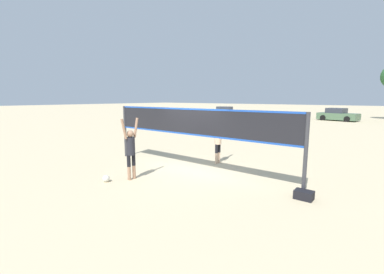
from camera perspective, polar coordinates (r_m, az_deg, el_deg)
The scene contains 8 objects.
ground_plane at distance 9.58m, azimuth 0.00°, elevation -7.53°, with size 200.00×200.00×0.00m, color beige.
volleyball_net at distance 9.25m, azimuth 0.00°, elevation 2.43°, with size 7.95×0.11×2.31m.
player_spiker at distance 8.61m, azimuth -13.46°, elevation -2.35°, with size 0.28×0.69×2.03m.
player_blocker at distance 10.57m, azimuth 5.79°, elevation -0.39°, with size 0.28×0.68×1.95m.
volleyball at distance 8.79m, azimuth -18.56°, elevation -8.72°, with size 0.23×0.23×0.23m.
gear_bag at distance 7.61m, azimuth 23.60°, elevation -11.71°, with size 0.47×0.34×0.24m.
parked_car_near at distance 38.21m, azimuth 7.47°, elevation 5.54°, with size 4.78×2.49×1.42m.
parked_car_far at distance 35.01m, azimuth 29.61°, elevation 4.26°, with size 4.55×2.66×1.49m.
Camera 1 is at (5.74, -7.19, 2.68)m, focal length 24.00 mm.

